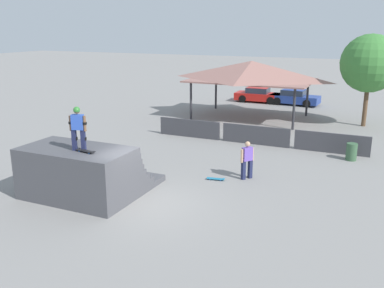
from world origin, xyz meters
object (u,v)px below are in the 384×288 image
object	(u,v)px
skateboard_on_ground	(216,179)
trash_bin	(351,152)
tree_beside_pavilion	(370,64)
parked_car_red	(259,95)
parked_car_blue	(294,98)
skater_on_deck	(78,126)
bystander_walking	(247,158)
skateboard_on_deck	(86,151)

from	to	relation	value
skateboard_on_ground	trash_bin	xyz separation A→B (m)	(4.99, 5.40, 0.37)
skateboard_on_ground	tree_beside_pavilion	xyz separation A→B (m)	(5.09, 13.67, 4.02)
trash_bin	parked_car_red	bearing A→B (deg)	121.28
trash_bin	parked_car_blue	xyz separation A→B (m)	(-5.72, 14.45, 0.18)
skateboard_on_ground	parked_car_blue	distance (m)	19.87
parked_car_red	parked_car_blue	size ratio (longest dim) A/B	0.98
skater_on_deck	bystander_walking	size ratio (longest dim) A/B	0.97
tree_beside_pavilion	bystander_walking	bearing A→B (deg)	-107.02
skateboard_on_deck	trash_bin	bearing A→B (deg)	57.89
trash_bin	tree_beside_pavilion	bearing A→B (deg)	89.35
parked_car_blue	bystander_walking	bearing A→B (deg)	-80.77
skateboard_on_ground	tree_beside_pavilion	distance (m)	15.13
skateboard_on_deck	parked_car_red	world-z (taller)	skateboard_on_deck
bystander_walking	trash_bin	bearing A→B (deg)	176.24
skateboard_on_deck	parked_car_red	distance (m)	24.24
skateboard_on_ground	tree_beside_pavilion	world-z (taller)	tree_beside_pavilion
parked_car_red	parked_car_blue	world-z (taller)	same
tree_beside_pavilion	skater_on_deck	bearing A→B (deg)	-116.41
skateboard_on_ground	parked_car_blue	world-z (taller)	parked_car_blue
parked_car_red	tree_beside_pavilion	bearing A→B (deg)	-35.96
skateboard_on_ground	trash_bin	world-z (taller)	trash_bin
skateboard_on_deck	parked_car_red	bearing A→B (deg)	99.81
skater_on_deck	trash_bin	xyz separation A→B (m)	(8.76, 9.56, -2.48)
parked_car_blue	skateboard_on_ground	bearing A→B (deg)	-84.19
trash_bin	parked_car_red	size ratio (longest dim) A/B	0.21
skateboard_on_ground	trash_bin	distance (m)	7.36
skateboard_on_deck	parked_car_blue	xyz separation A→B (m)	(2.64, 24.13, -1.43)
skateboard_on_ground	parked_car_red	world-z (taller)	parked_car_red
bystander_walking	tree_beside_pavilion	world-z (taller)	tree_beside_pavilion
skateboard_on_deck	trash_bin	distance (m)	12.89
skater_on_deck	parked_car_blue	world-z (taller)	skater_on_deck
bystander_walking	skateboard_on_ground	bearing A→B (deg)	-21.67
trash_bin	bystander_walking	bearing A→B (deg)	-129.59
parked_car_blue	skateboard_on_deck	bearing A→B (deg)	-92.55
skater_on_deck	bystander_walking	distance (m)	7.18
bystander_walking	tree_beside_pavilion	distance (m)	13.92
skater_on_deck	parked_car_blue	size ratio (longest dim) A/B	0.39
parked_car_blue	trash_bin	bearing A→B (deg)	-64.69
skateboard_on_ground	bystander_walking	bearing A→B (deg)	22.94
skater_on_deck	skateboard_on_ground	distance (m)	6.29
skater_on_deck	trash_bin	size ratio (longest dim) A/B	1.91
skater_on_deck	parked_car_red	distance (m)	24.18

